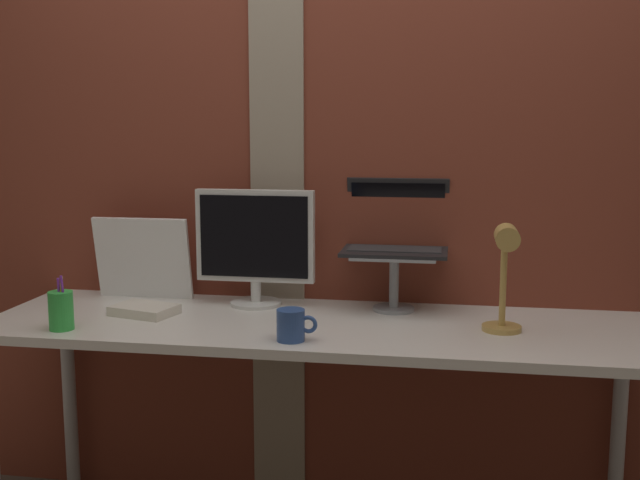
% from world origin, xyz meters
% --- Properties ---
extents(brick_wall_back, '(3.51, 0.16, 2.33)m').
position_xyz_m(brick_wall_back, '(0.00, 0.41, 1.17)').
color(brick_wall_back, brown).
rests_on(brick_wall_back, ground_plane).
extents(desk, '(2.11, 0.64, 0.78)m').
position_xyz_m(desk, '(-0.02, 0.04, 0.70)').
color(desk, silver).
rests_on(desk, ground_plane).
extents(monitor, '(0.41, 0.18, 0.40)m').
position_xyz_m(monitor, '(-0.26, 0.23, 1.00)').
color(monitor, silver).
rests_on(monitor, desk).
extents(laptop_stand, '(0.28, 0.22, 0.20)m').
position_xyz_m(laptop_stand, '(0.22, 0.23, 0.91)').
color(laptop_stand, gray).
rests_on(laptop_stand, desk).
extents(laptop, '(0.35, 0.28, 0.24)m').
position_xyz_m(laptop, '(0.22, 0.31, 1.04)').
color(laptop, black).
rests_on(laptop, laptop_stand).
extents(whiteboard_panel, '(0.35, 0.07, 0.30)m').
position_xyz_m(whiteboard_panel, '(-0.69, 0.26, 0.93)').
color(whiteboard_panel, white).
rests_on(whiteboard_panel, desk).
extents(desk_lamp, '(0.12, 0.20, 0.34)m').
position_xyz_m(desk_lamp, '(0.56, -0.02, 0.99)').
color(desk_lamp, tan).
rests_on(desk_lamp, desk).
extents(pen_cup, '(0.07, 0.07, 0.17)m').
position_xyz_m(pen_cup, '(-0.77, -0.18, 0.84)').
color(pen_cup, green).
rests_on(pen_cup, desk).
extents(coffee_mug, '(0.12, 0.08, 0.09)m').
position_xyz_m(coffee_mug, '(-0.05, -0.18, 0.82)').
color(coffee_mug, '#2D4C8C').
rests_on(coffee_mug, desk).
extents(paper_clutter_stack, '(0.23, 0.19, 0.03)m').
position_xyz_m(paper_clutter_stack, '(-0.59, 0.04, 0.79)').
color(paper_clutter_stack, silver).
rests_on(paper_clutter_stack, desk).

